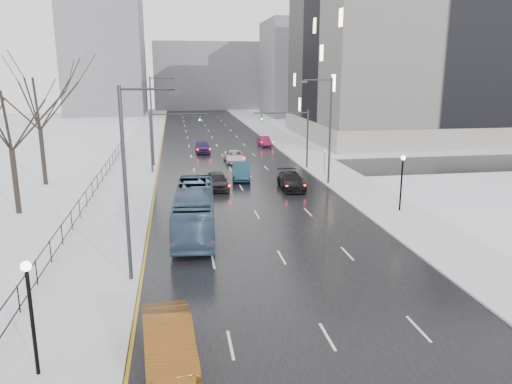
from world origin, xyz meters
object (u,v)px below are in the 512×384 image
streetlight_r_mid (328,126)px  streetlight_l_near (130,176)px  mast_signal_left (161,135)px  sedan_right_near (241,171)px  lamppost_r_mid (402,175)px  sedan_center_near (217,181)px  tree_park_d (19,215)px  sedan_center_far (203,147)px  tree_park_e (46,185)px  sedan_right_far (291,181)px  streetlight_l_far (154,117)px  sedan_right_distant (264,141)px  lamppost_l (30,302)px  sedan_left_near (169,341)px  bus (194,210)px  sedan_right_cross (234,156)px  mast_signal_right (298,132)px  no_uturn_sign (325,154)px

streetlight_r_mid → streetlight_l_near: same height
mast_signal_left → sedan_right_near: bearing=-29.6°
lamppost_r_mid → sedan_right_near: bearing=127.8°
lamppost_r_mid → sedan_center_near: size_ratio=0.94×
tree_park_d → sedan_right_near: bearing=27.6°
tree_park_d → sedan_center_far: (15.43, 26.84, 0.82)m
tree_park_e → sedan_right_far: size_ratio=2.61×
streetlight_l_far → sedan_center_far: 11.61m
sedan_right_distant → lamppost_l: bearing=-110.8°
tree_park_e → sedan_right_far: 23.29m
lamppost_r_mid → lamppost_l: bearing=-140.7°
lamppost_l → sedan_left_near: lamppost_l is taller
lamppost_l → lamppost_r_mid: (22.00, 18.00, 0.00)m
tree_park_e → sedan_right_distant: 32.99m
bus → streetlight_r_mid: bearing=47.4°
tree_park_d → streetlight_r_mid: streetlight_r_mid is taller
streetlight_r_mid → bus: 18.41m
streetlight_l_near → sedan_center_far: streetlight_l_near is taller
tree_park_d → sedan_right_near: 20.66m
lamppost_r_mid → mast_signal_left: 25.71m
tree_park_e → streetlight_r_mid: 27.25m
streetlight_l_near → sedan_right_distant: size_ratio=2.50×
sedan_center_near → sedan_right_distant: sedan_center_near is taller
sedan_center_near → sedan_right_cross: size_ratio=0.93×
sedan_center_far → sedan_right_cross: bearing=-66.3°
tree_park_e → sedan_center_far: (15.83, 16.84, 0.82)m
sedan_right_near → sedan_center_far: bearing=106.7°
sedan_center_near → sedan_right_far: (6.71, -0.99, -0.03)m
mast_signal_right → lamppost_l: bearing=-117.0°
lamppost_r_mid → bus: 16.04m
streetlight_l_far → sedan_left_near: size_ratio=1.92×
tree_park_d → bus: 14.58m
bus → sedan_right_distant: size_ratio=2.71×
lamppost_r_mid → sedan_right_far: 11.18m
tree_park_d → sedan_left_near: tree_park_d is taller
sedan_right_far → sedan_center_far: bearing=109.4°
streetlight_l_near → streetlight_l_far: same height
mast_signal_left → sedan_center_near: size_ratio=1.43×
streetlight_l_far → bus: streetlight_l_far is taller
lamppost_r_mid → sedan_right_cross: (-10.04, 23.31, -2.22)m
streetlight_r_mid → no_uturn_sign: bearing=75.5°
sedan_right_near → sedan_right_cross: bearing=94.5°
sedan_right_near → sedan_right_cross: 9.76m
tree_park_e → sedan_center_near: size_ratio=2.97×
sedan_right_distant → sedan_center_far: bearing=-155.0°
tree_park_d → lamppost_l: (6.80, -22.00, 2.94)m
sedan_center_near → sedan_right_far: 6.79m
sedan_center_near → no_uturn_sign: bearing=18.3°
bus → sedan_right_cross: bearing=81.0°
sedan_left_near → sedan_right_far: sedan_left_near is taller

